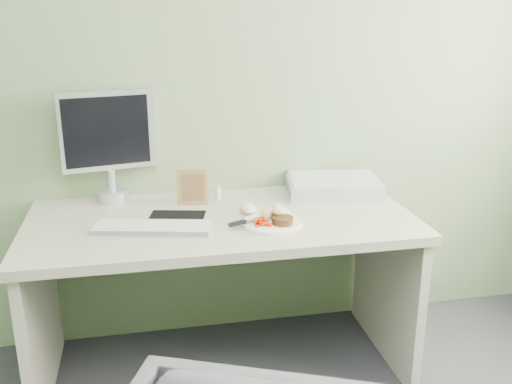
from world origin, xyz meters
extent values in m
plane|color=#6F835B|center=(0.00, 2.00, 1.35)|extent=(3.50, 0.00, 3.50)
cube|color=#BEB59F|center=(0.00, 1.62, 0.71)|extent=(1.60, 0.75, 0.04)
cube|color=#BEB4A2|center=(-0.76, 1.62, 0.34)|extent=(0.04, 0.70, 0.69)
cube|color=#BEB4A2|center=(0.76, 1.62, 0.34)|extent=(0.04, 0.70, 0.69)
cylinder|color=white|center=(0.19, 1.50, 0.74)|extent=(0.24, 0.24, 0.01)
cylinder|color=black|center=(0.22, 1.47, 0.76)|extent=(0.11, 0.11, 0.03)
ellipsoid|color=tan|center=(0.22, 1.55, 0.77)|extent=(0.12, 0.10, 0.06)
cube|color=red|center=(0.14, 1.47, 0.76)|extent=(0.06, 0.05, 0.04)
cube|color=silver|center=(0.14, 1.52, 0.75)|extent=(0.11, 0.06, 0.01)
cube|color=black|center=(0.04, 1.48, 0.76)|extent=(0.08, 0.05, 0.01)
cube|color=black|center=(-0.19, 1.64, 0.73)|extent=(0.27, 0.25, 0.00)
cube|color=white|center=(-0.29, 1.52, 0.75)|extent=(0.47, 0.23, 0.02)
ellipsoid|color=white|center=(0.12, 1.65, 0.75)|extent=(0.08, 0.12, 0.04)
cube|color=#A27B4B|center=(-0.10, 1.80, 0.81)|extent=(0.13, 0.04, 0.17)
cylinder|color=white|center=(0.02, 1.86, 0.76)|extent=(0.03, 0.03, 0.05)
cone|color=#99BBF4|center=(0.02, 1.86, 0.79)|extent=(0.02, 0.02, 0.02)
cube|color=#B2B6BA|center=(0.56, 1.84, 0.76)|extent=(0.47, 0.35, 0.07)
cylinder|color=silver|center=(-0.45, 1.92, 0.76)|extent=(0.13, 0.13, 0.05)
cylinder|color=silver|center=(-0.45, 1.92, 0.83)|extent=(0.03, 0.03, 0.09)
cube|color=silver|center=(-0.45, 1.94, 1.05)|extent=(0.41, 0.12, 0.35)
cube|color=black|center=(-0.45, 1.92, 1.05)|extent=(0.36, 0.08, 0.30)
camera|label=1|loc=(-0.29, -0.58, 1.56)|focal=40.00mm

